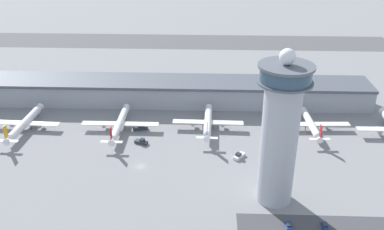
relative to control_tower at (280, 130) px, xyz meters
name	(u,v)px	position (x,y,z in m)	size (l,w,h in m)	color
ground_plane	(141,166)	(-56.49, 21.18, -30.87)	(1000.00, 1000.00, 0.00)	gray
terminal_building	(157,91)	(-56.49, 91.18, -23.77)	(246.71, 25.00, 14.01)	#A3A8B2
runway_strip	(174,42)	(-56.49, 218.11, -30.87)	(370.06, 44.00, 0.01)	#515154
control_tower	(280,130)	(0.00, 0.00, 0.00)	(19.77, 19.77, 62.15)	#ADB2BC
airplane_gate_bravo	(25,123)	(-121.62, 53.85, -27.01)	(35.41, 41.21, 12.20)	white
airplane_gate_charlie	(120,124)	(-72.11, 54.63, -26.79)	(40.08, 41.11, 12.05)	white
airplane_gate_delta	(208,122)	(-26.49, 57.72, -26.54)	(37.07, 37.00, 12.42)	white
airplane_gate_echo	(311,124)	(26.82, 58.69, -27.12)	(41.05, 35.20, 11.41)	white
service_truck_catering	(141,128)	(-61.63, 56.10, -29.78)	(8.00, 4.38, 3.12)	black
service_truck_fuel	(239,156)	(-11.78, 30.34, -29.97)	(6.11, 7.05, 2.62)	black
service_truck_baggage	(141,142)	(-59.12, 41.65, -29.91)	(7.01, 4.66, 2.77)	black
car_green_van	(325,226)	(16.49, -16.51, -30.26)	(1.99, 4.35, 1.58)	black
car_silver_sedan	(289,225)	(3.57, -16.65, -30.27)	(2.03, 4.82, 1.56)	black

